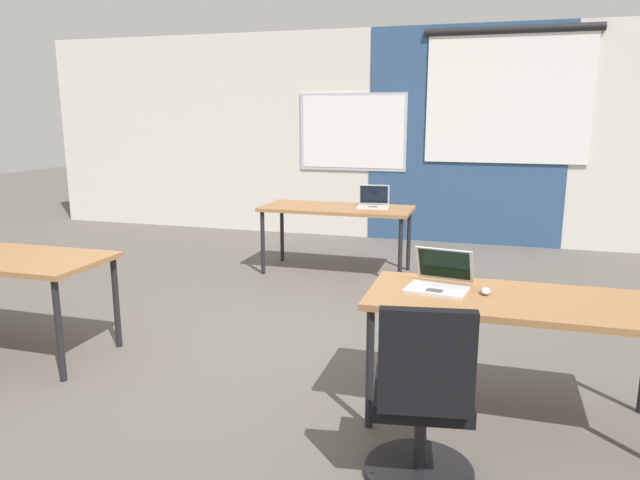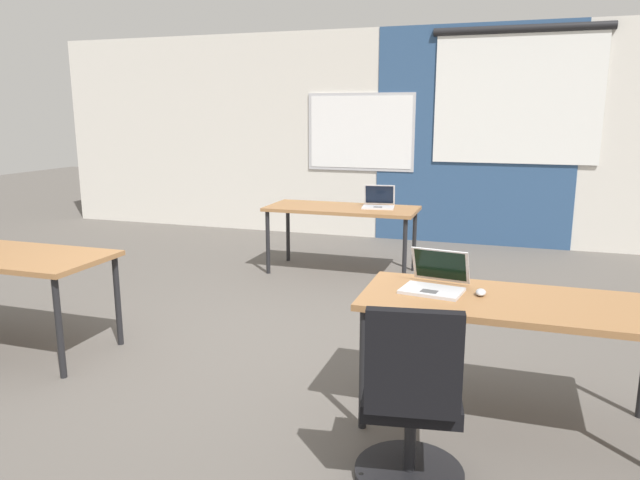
% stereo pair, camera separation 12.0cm
% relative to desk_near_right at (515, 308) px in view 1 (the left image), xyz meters
% --- Properties ---
extents(ground_plane, '(24.00, 24.00, 0.00)m').
position_rel_desk_near_right_xyz_m(ground_plane, '(-1.75, 0.60, -0.66)').
color(ground_plane, '#56514C').
extents(back_wall_assembly, '(10.00, 0.27, 2.80)m').
position_rel_desk_near_right_xyz_m(back_wall_assembly, '(-1.71, 4.80, 0.75)').
color(back_wall_assembly, silver).
rests_on(back_wall_assembly, ground).
extents(desk_near_right, '(1.60, 0.70, 0.72)m').
position_rel_desk_near_right_xyz_m(desk_near_right, '(0.00, 0.00, 0.00)').
color(desk_near_right, olive).
rests_on(desk_near_right, ground).
extents(desk_far_center, '(1.60, 0.70, 0.72)m').
position_rel_desk_near_right_xyz_m(desk_far_center, '(-1.75, 2.80, 0.00)').
color(desk_far_center, olive).
rests_on(desk_far_center, ground).
extents(laptop_near_right_inner, '(0.38, 0.37, 0.22)m').
position_rel_desk_near_right_xyz_m(laptop_near_right_inner, '(-0.42, 0.06, 0.11)').
color(laptop_near_right_inner, silver).
rests_on(laptop_near_right_inner, desk_near_right).
extents(mouse_near_right_inner, '(0.06, 0.10, 0.03)m').
position_rel_desk_near_right_xyz_m(mouse_near_right_inner, '(-0.16, 0.03, 0.08)').
color(mouse_near_right_inner, '#B2B2B7').
rests_on(mouse_near_right_inner, desk_near_right).
extents(chair_near_right_inner, '(0.52, 0.57, 0.92)m').
position_rel_desk_near_right_xyz_m(chair_near_right_inner, '(-0.41, -0.75, -0.28)').
color(chair_near_right_inner, black).
rests_on(chair_near_right_inner, ground).
extents(laptop_far_right, '(0.37, 0.33, 0.23)m').
position_rel_desk_near_right_xyz_m(laptop_far_right, '(-1.37, 2.89, 0.11)').
color(laptop_far_right, silver).
rests_on(laptop_far_right, desk_far_center).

